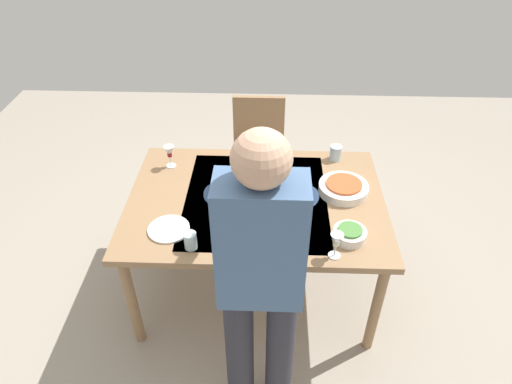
# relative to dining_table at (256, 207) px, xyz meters

# --- Properties ---
(ground_plane) EXTENTS (6.00, 6.00, 0.00)m
(ground_plane) POSITION_rel_dining_table_xyz_m (0.00, 0.00, -0.68)
(ground_plane) COLOR #9E9384
(dining_table) EXTENTS (1.53, 1.08, 0.75)m
(dining_table) POSITION_rel_dining_table_xyz_m (0.00, 0.00, 0.00)
(dining_table) COLOR #93704C
(dining_table) RESTS_ON ground_plane
(chair_near) EXTENTS (0.40, 0.40, 0.91)m
(chair_near) POSITION_rel_dining_table_xyz_m (0.01, -0.92, -0.15)
(chair_near) COLOR brown
(chair_near) RESTS_ON ground_plane
(person_server) EXTENTS (0.42, 0.61, 1.69)m
(person_server) POSITION_rel_dining_table_xyz_m (-0.05, 0.80, 0.28)
(person_server) COLOR #2D2D38
(person_server) RESTS_ON ground_plane
(wine_bottle) EXTENTS (0.07, 0.07, 0.30)m
(wine_bottle) POSITION_rel_dining_table_xyz_m (0.11, -0.09, 0.18)
(wine_bottle) COLOR black
(wine_bottle) RESTS_ON dining_table
(wine_glass_left) EXTENTS (0.07, 0.07, 0.15)m
(wine_glass_left) POSITION_rel_dining_table_xyz_m (0.57, -0.32, 0.17)
(wine_glass_left) COLOR white
(wine_glass_left) RESTS_ON dining_table
(wine_glass_right) EXTENTS (0.07, 0.07, 0.15)m
(wine_glass_right) POSITION_rel_dining_table_xyz_m (-0.42, 0.46, 0.17)
(wine_glass_right) COLOR white
(wine_glass_right) RESTS_ON dining_table
(water_cup_near_left) EXTENTS (0.08, 0.08, 0.10)m
(water_cup_near_left) POSITION_rel_dining_table_xyz_m (-0.52, -0.45, 0.12)
(water_cup_near_left) COLOR silver
(water_cup_near_left) RESTS_ON dining_table
(water_cup_near_right) EXTENTS (0.07, 0.07, 0.10)m
(water_cup_near_right) POSITION_rel_dining_table_xyz_m (0.33, 0.42, 0.12)
(water_cup_near_right) COLOR silver
(water_cup_near_right) RESTS_ON dining_table
(water_cup_far_left) EXTENTS (0.07, 0.07, 0.10)m
(water_cup_far_left) POSITION_rel_dining_table_xyz_m (-0.02, 0.31, 0.12)
(water_cup_far_left) COLOR silver
(water_cup_far_left) RESTS_ON dining_table
(serving_bowl_pasta) EXTENTS (0.30, 0.30, 0.07)m
(serving_bowl_pasta) POSITION_rel_dining_table_xyz_m (-0.53, -0.08, 0.10)
(serving_bowl_pasta) COLOR white
(serving_bowl_pasta) RESTS_ON dining_table
(side_bowl_salad) EXTENTS (0.18, 0.18, 0.07)m
(side_bowl_salad) POSITION_rel_dining_table_xyz_m (-0.51, 0.33, 0.10)
(side_bowl_salad) COLOR white
(side_bowl_salad) RESTS_ON dining_table
(dinner_plate_near) EXTENTS (0.23, 0.23, 0.01)m
(dinner_plate_near) POSITION_rel_dining_table_xyz_m (0.47, 0.29, 0.07)
(dinner_plate_near) COLOR white
(dinner_plate_near) RESTS_ON dining_table
(table_knife) EXTENTS (0.04, 0.20, 0.00)m
(table_knife) POSITION_rel_dining_table_xyz_m (-0.23, 0.11, 0.07)
(table_knife) COLOR silver
(table_knife) RESTS_ON dining_table
(table_fork) EXTENTS (0.04, 0.18, 0.00)m
(table_fork) POSITION_rel_dining_table_xyz_m (0.16, 0.19, 0.07)
(table_fork) COLOR silver
(table_fork) RESTS_ON dining_table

